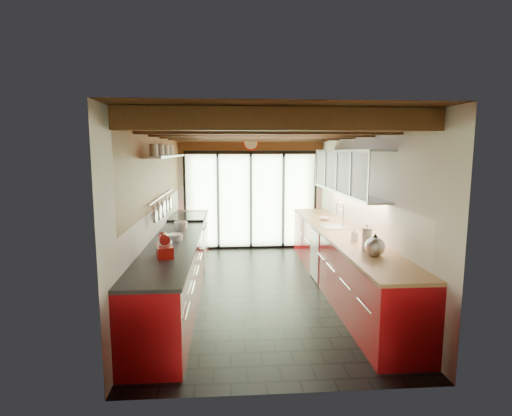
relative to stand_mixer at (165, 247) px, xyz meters
name	(u,v)px	position (x,y,z in m)	size (l,w,h in m)	color
ground	(261,289)	(1.27, 1.33, -1.04)	(5.50, 5.50, 0.00)	black
room_shell	(261,186)	(1.27, 1.33, 0.62)	(5.50, 5.50, 5.50)	silver
ceiling_beams	(259,133)	(1.27, 1.71, 1.43)	(3.14, 5.06, 4.90)	#593316
glass_door	(251,175)	(1.27, 4.02, 0.62)	(2.95, 0.10, 2.90)	#C6EAAD
left_counter	(179,263)	(0.00, 1.33, -0.57)	(0.68, 5.00, 0.92)	#A90D13
range_stove	(188,241)	(0.00, 2.78, -0.57)	(0.66, 0.90, 0.97)	silver
right_counter	(340,260)	(2.54, 1.33, -0.57)	(0.68, 5.00, 0.92)	#A90D13
sink_assembly	(335,224)	(2.56, 1.73, -0.08)	(0.45, 0.52, 0.43)	silver
upper_cabinets_right	(347,171)	(2.70, 1.63, 0.81)	(0.34, 3.00, 3.00)	silver
left_wall_fixtures	(165,173)	(-0.20, 1.51, 0.81)	(0.28, 2.60, 0.96)	silver
stand_mixer	(165,247)	(0.00, 0.00, 0.00)	(0.26, 0.36, 0.29)	#B5120E
pot_large	(181,225)	(0.00, 1.66, -0.05)	(0.21, 0.21, 0.13)	silver
pot_small	(175,237)	(0.00, 0.90, -0.07)	(0.23, 0.23, 0.09)	silver
cutting_board	(176,237)	(0.00, 1.05, -0.10)	(0.22, 0.30, 0.03)	brown
kettle	(375,245)	(2.54, -0.13, 0.01)	(0.26, 0.31, 0.29)	silver
paper_towel	(367,239)	(2.54, 0.16, 0.02)	(0.16, 0.16, 0.33)	white
soap_bottle	(355,234)	(2.54, 0.66, -0.02)	(0.09, 0.09, 0.19)	silver
bowl	(325,219)	(2.54, 2.37, -0.09)	(0.19, 0.19, 0.05)	silver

